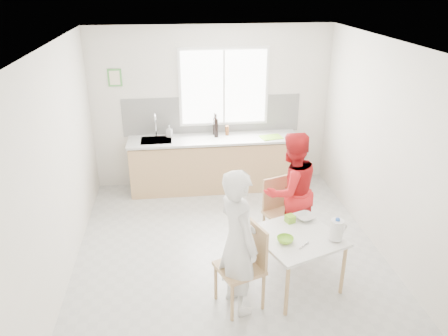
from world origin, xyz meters
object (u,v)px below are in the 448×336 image
at_px(chair_far, 281,209).
at_px(wine_bottle_a, 216,128).
at_px(person_white, 238,242).
at_px(chair_left, 245,262).
at_px(bowl_green, 285,240).
at_px(bowl_white, 305,217).
at_px(dining_table, 297,241).
at_px(person_red, 291,191).
at_px(wine_bottle_b, 215,126).
at_px(milk_jug, 337,229).

xyz_separation_m(chair_far, wine_bottle_a, (-0.67, 1.85, 0.56)).
bearing_deg(person_white, chair_left, -90.00).
bearing_deg(bowl_green, wine_bottle_a, 99.30).
bearing_deg(chair_far, wine_bottle_a, 89.23).
distance_m(chair_left, bowl_white, 1.02).
bearing_deg(dining_table, chair_far, 87.68).
relative_size(chair_left, person_red, 0.60).
xyz_separation_m(chair_left, bowl_green, (0.46, 0.12, 0.17)).
distance_m(chair_left, chair_far, 1.31).
height_order(chair_left, person_red, person_red).
height_order(person_red, wine_bottle_a, person_red).
bearing_deg(bowl_green, person_white, -164.24).
height_order(bowl_white, wine_bottle_b, wine_bottle_b).
relative_size(chair_far, person_white, 0.57).
relative_size(milk_jug, wine_bottle_b, 0.86).
relative_size(person_white, bowl_white, 7.18).
bearing_deg(person_red, dining_table, 59.74).
relative_size(bowl_green, wine_bottle_b, 0.62).
height_order(dining_table, person_white, person_white).
relative_size(person_red, wine_bottle_b, 5.39).
xyz_separation_m(bowl_white, wine_bottle_b, (-0.84, 2.53, 0.36)).
bearing_deg(bowl_white, milk_jug, -66.70).
distance_m(dining_table, bowl_white, 0.40).
height_order(dining_table, chair_left, chair_left).
relative_size(chair_far, wine_bottle_b, 3.15).
height_order(person_red, wine_bottle_b, person_red).
bearing_deg(person_red, milk_jug, 83.82).
xyz_separation_m(dining_table, bowl_white, (0.19, 0.34, 0.10)).
height_order(dining_table, bowl_green, bowl_green).
relative_size(dining_table, milk_jug, 4.39).
distance_m(milk_jug, wine_bottle_a, 3.09).
height_order(person_white, person_red, person_white).
bearing_deg(chair_left, chair_far, 128.68).
height_order(person_red, bowl_white, person_red).
bearing_deg(dining_table, person_red, 80.49).
distance_m(chair_far, bowl_green, 1.05).
distance_m(chair_left, wine_bottle_b, 3.16).
height_order(dining_table, bowl_white, bowl_white).
xyz_separation_m(person_white, wine_bottle_b, (0.08, 3.15, 0.24)).
xyz_separation_m(person_white, wine_bottle_a, (0.08, 3.02, 0.25)).
height_order(person_white, bowl_white, person_white).
distance_m(dining_table, chair_left, 0.68).
bearing_deg(wine_bottle_a, wine_bottle_b, 93.49).
height_order(person_white, bowl_green, person_white).
bearing_deg(wine_bottle_b, wine_bottle_a, -86.51).
distance_m(person_white, wine_bottle_a, 3.03).
xyz_separation_m(chair_far, person_white, (-0.76, -1.17, 0.31)).
height_order(chair_far, bowl_white, chair_far).
bearing_deg(bowl_green, bowl_white, 51.71).
height_order(milk_jug, wine_bottle_a, wine_bottle_a).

